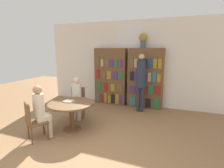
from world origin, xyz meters
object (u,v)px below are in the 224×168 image
(reading_table, at_px, (71,108))
(chair_near_camera, at_px, (33,120))
(bookshelf_left, at_px, (111,77))
(bookshelf_right, at_px, (146,79))
(seated_reader_right, at_px, (41,109))
(seated_reader_left, at_px, (77,95))
(librarian_standing, at_px, (141,77))
(chair_left_side, at_px, (78,101))
(flower_vase, at_px, (143,39))

(reading_table, height_order, chair_near_camera, chair_near_camera)
(bookshelf_left, xyz_separation_m, chair_near_camera, (-0.58, -3.18, -0.54))
(bookshelf_right, relative_size, reading_table, 1.81)
(chair_near_camera, xyz_separation_m, seated_reader_right, (0.10, 0.15, 0.21))
(bookshelf_left, xyz_separation_m, reading_table, (-0.11, -2.41, -0.44))
(seated_reader_left, bearing_deg, bookshelf_left, -124.29)
(seated_reader_left, xyz_separation_m, librarian_standing, (1.61, 1.24, 0.44))
(chair_left_side, bearing_deg, flower_vase, -157.40)
(chair_left_side, relative_size, seated_reader_left, 0.71)
(reading_table, bearing_deg, librarian_standing, 55.09)
(flower_vase, bearing_deg, chair_near_camera, -118.64)
(chair_left_side, height_order, seated_reader_left, seated_reader_left)
(reading_table, distance_m, librarian_standing, 2.40)
(chair_left_side, height_order, librarian_standing, librarian_standing)
(bookshelf_left, xyz_separation_m, seated_reader_right, (-0.49, -3.03, -0.33))
(seated_reader_right, height_order, librarian_standing, librarian_standing)
(bookshelf_left, distance_m, seated_reader_right, 3.08)
(bookshelf_left, height_order, seated_reader_right, bookshelf_left)
(bookshelf_left, xyz_separation_m, librarian_standing, (1.23, -0.50, 0.12))
(seated_reader_left, xyz_separation_m, seated_reader_right, (-0.11, -1.28, -0.00))
(reading_table, relative_size, seated_reader_right, 0.91)
(bookshelf_left, bearing_deg, flower_vase, 0.22)
(chair_left_side, distance_m, seated_reader_right, 1.46)
(chair_left_side, relative_size, librarian_standing, 0.47)
(chair_left_side, bearing_deg, librarian_standing, -169.34)
(bookshelf_left, bearing_deg, seated_reader_right, -99.15)
(bookshelf_left, height_order, chair_left_side, bookshelf_left)
(seated_reader_right, bearing_deg, chair_left_side, 120.28)
(flower_vase, height_order, librarian_standing, flower_vase)
(bookshelf_left, bearing_deg, reading_table, -92.51)
(chair_left_side, bearing_deg, bookshelf_right, -159.80)
(reading_table, relative_size, seated_reader_left, 0.92)
(chair_near_camera, bearing_deg, reading_table, 90.00)
(bookshelf_right, bearing_deg, reading_table, -120.04)
(reading_table, xyz_separation_m, chair_left_side, (-0.34, 0.84, -0.09))
(flower_vase, xyz_separation_m, seated_reader_right, (-1.64, -3.03, -1.64))
(reading_table, xyz_separation_m, chair_near_camera, (-0.48, -0.77, -0.09))
(bookshelf_right, bearing_deg, bookshelf_left, 179.96)
(flower_vase, height_order, reading_table, flower_vase)
(chair_left_side, xyz_separation_m, seated_reader_left, (0.07, -0.17, 0.21))
(bookshelf_left, distance_m, reading_table, 2.46)
(seated_reader_left, relative_size, seated_reader_right, 0.99)
(bookshelf_left, bearing_deg, chair_near_camera, -100.40)
(bookshelf_right, relative_size, librarian_standing, 1.10)
(seated_reader_left, bearing_deg, chair_left_side, -90.00)
(bookshelf_left, relative_size, chair_left_side, 2.34)
(bookshelf_right, bearing_deg, seated_reader_left, -133.76)
(chair_near_camera, bearing_deg, flower_vase, 93.31)
(bookshelf_right, height_order, seated_reader_left, bookshelf_right)
(reading_table, xyz_separation_m, seated_reader_right, (-0.38, -0.61, 0.12))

